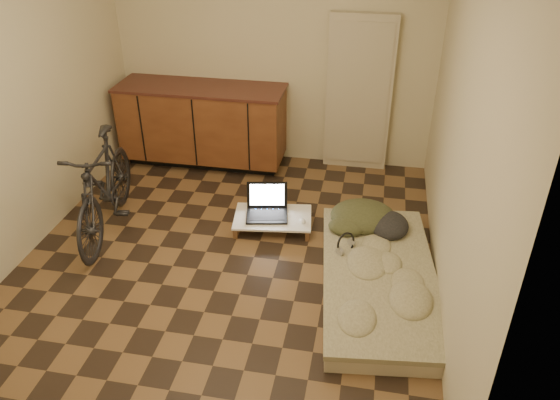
% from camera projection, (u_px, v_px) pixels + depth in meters
% --- Properties ---
extents(room_shell, '(3.50, 4.00, 2.60)m').
position_uv_depth(room_shell, '(222.00, 117.00, 4.14)').
color(room_shell, brown).
rests_on(room_shell, ground).
extents(cabinets, '(1.84, 0.62, 0.91)m').
position_uv_depth(cabinets, '(203.00, 124.00, 6.12)').
color(cabinets, black).
rests_on(cabinets, ground).
extents(appliance_panel, '(0.70, 0.10, 1.70)m').
position_uv_depth(appliance_panel, '(359.00, 94.00, 5.86)').
color(appliance_panel, beige).
rests_on(appliance_panel, ground).
extents(bicycle, '(0.73, 1.64, 1.02)m').
position_uv_depth(bicycle, '(103.00, 182.00, 4.89)').
color(bicycle, black).
rests_on(bicycle, ground).
extents(futon, '(1.10, 1.95, 0.16)m').
position_uv_depth(futon, '(379.00, 279.00, 4.39)').
color(futon, beige).
rests_on(futon, ground).
extents(clothing_pile, '(0.68, 0.59, 0.25)m').
position_uv_depth(clothing_pile, '(370.00, 212.00, 4.88)').
color(clothing_pile, '#373B22').
rests_on(clothing_pile, futon).
extents(headphones, '(0.29, 0.29, 0.14)m').
position_uv_depth(headphones, '(346.00, 243.00, 4.56)').
color(headphones, black).
rests_on(headphones, futon).
extents(lap_desk, '(0.77, 0.55, 0.12)m').
position_uv_depth(lap_desk, '(273.00, 218.00, 5.13)').
color(lap_desk, brown).
rests_on(lap_desk, ground).
extents(laptop, '(0.44, 0.41, 0.26)m').
position_uv_depth(laptop, '(267.00, 209.00, 5.14)').
color(laptop, black).
rests_on(laptop, lap_desk).
extents(mouse, '(0.09, 0.10, 0.03)m').
position_uv_depth(mouse, '(302.00, 221.00, 5.03)').
color(mouse, white).
rests_on(mouse, lap_desk).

